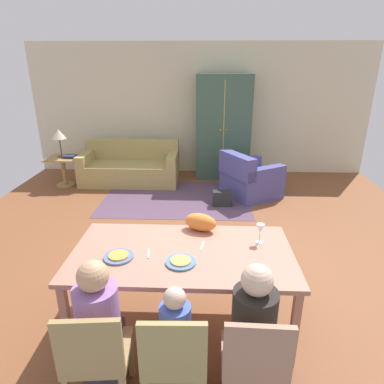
# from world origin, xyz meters

# --- Properties ---
(ground_plane) EXTENTS (7.14, 6.06, 0.02)m
(ground_plane) POSITION_xyz_m (0.00, 0.43, -0.01)
(ground_plane) COLOR brown
(back_wall) EXTENTS (7.14, 0.10, 2.70)m
(back_wall) POSITION_xyz_m (0.00, 3.51, 1.35)
(back_wall) COLOR beige
(back_wall) RESTS_ON ground_plane
(dining_table) EXTENTS (1.91, 1.01, 0.76)m
(dining_table) POSITION_xyz_m (-0.06, -1.29, 0.70)
(dining_table) COLOR #B37661
(dining_table) RESTS_ON ground_plane
(plate_near_man) EXTENTS (0.25, 0.25, 0.02)m
(plate_near_man) POSITION_xyz_m (-0.59, -1.41, 0.77)
(plate_near_man) COLOR slate
(plate_near_man) RESTS_ON dining_table
(pizza_near_man) EXTENTS (0.17, 0.17, 0.01)m
(pizza_near_man) POSITION_xyz_m (-0.59, -1.41, 0.78)
(pizza_near_man) COLOR gold
(pizza_near_man) RESTS_ON plate_near_man
(plate_near_child) EXTENTS (0.25, 0.25, 0.02)m
(plate_near_child) POSITION_xyz_m (-0.06, -1.47, 0.77)
(plate_near_child) COLOR teal
(plate_near_child) RESTS_ON dining_table
(pizza_near_child) EXTENTS (0.17, 0.17, 0.01)m
(pizza_near_child) POSITION_xyz_m (-0.06, -1.47, 0.78)
(pizza_near_child) COLOR #E3984E
(pizza_near_child) RESTS_ON plate_near_child
(wine_glass) EXTENTS (0.07, 0.07, 0.19)m
(wine_glass) POSITION_xyz_m (0.63, -1.11, 0.89)
(wine_glass) COLOR silver
(wine_glass) RESTS_ON dining_table
(fork) EXTENTS (0.04, 0.15, 0.01)m
(fork) POSITION_xyz_m (-0.35, -1.34, 0.76)
(fork) COLOR silver
(fork) RESTS_ON dining_table
(knife) EXTENTS (0.04, 0.17, 0.01)m
(knife) POSITION_xyz_m (0.11, -1.19, 0.76)
(knife) COLOR silver
(knife) RESTS_ON dining_table
(dining_chair_man) EXTENTS (0.45, 0.45, 0.87)m
(dining_chair_man) POSITION_xyz_m (-0.58, -2.15, 0.49)
(dining_chair_man) COLOR #9E814E
(dining_chair_man) RESTS_ON ground_plane
(person_man) EXTENTS (0.30, 0.41, 1.11)m
(person_man) POSITION_xyz_m (-0.59, -1.98, 0.51)
(person_man) COLOR #393445
(person_man) RESTS_ON ground_plane
(dining_chair_child) EXTENTS (0.43, 0.43, 0.87)m
(dining_chair_child) POSITION_xyz_m (-0.06, -2.15, 0.49)
(dining_chair_child) COLOR #9D8B52
(dining_chair_child) RESTS_ON ground_plane
(person_child) EXTENTS (0.22, 0.29, 0.92)m
(person_child) POSITION_xyz_m (-0.06, -1.98, 0.43)
(person_child) COLOR #3C354A
(person_child) RESTS_ON ground_plane
(dining_chair_woman) EXTENTS (0.43, 0.43, 0.87)m
(dining_chair_woman) POSITION_xyz_m (0.46, -2.15, 0.49)
(dining_chair_woman) COLOR #A1755B
(dining_chair_woman) RESTS_ON ground_plane
(person_woman) EXTENTS (0.30, 0.40, 1.11)m
(person_woman) POSITION_xyz_m (0.47, -1.98, 0.51)
(person_woman) COLOR #3A3042
(person_woman) RESTS_ON ground_plane
(cat) EXTENTS (0.36, 0.26, 0.17)m
(cat) POSITION_xyz_m (0.09, -0.88, 0.84)
(cat) COLOR orange
(cat) RESTS_ON dining_table
(area_rug) EXTENTS (2.60, 1.80, 0.01)m
(area_rug) POSITION_xyz_m (-0.38, 1.79, 0.00)
(area_rug) COLOR #563E54
(area_rug) RESTS_ON ground_plane
(couch) EXTENTS (1.92, 0.86, 0.82)m
(couch) POSITION_xyz_m (-1.38, 2.65, 0.30)
(couch) COLOR tan
(couch) RESTS_ON ground_plane
(armchair) EXTENTS (1.17, 1.17, 0.82)m
(armchair) POSITION_xyz_m (0.93, 1.97, 0.32)
(armchair) COLOR #4B4B90
(armchair) RESTS_ON ground_plane
(armoire) EXTENTS (1.10, 0.59, 2.10)m
(armoire) POSITION_xyz_m (0.49, 3.12, 1.05)
(armoire) COLOR #3A5846
(armoire) RESTS_ON ground_plane
(side_table) EXTENTS (0.56, 0.56, 0.58)m
(side_table) POSITION_xyz_m (-2.65, 2.39, 0.38)
(side_table) COLOR #A47E4B
(side_table) RESTS_ON ground_plane
(table_lamp) EXTENTS (0.26, 0.26, 0.54)m
(table_lamp) POSITION_xyz_m (-2.65, 2.39, 1.01)
(table_lamp) COLOR #4A462C
(table_lamp) RESTS_ON side_table
(book_lower) EXTENTS (0.22, 0.16, 0.03)m
(book_lower) POSITION_xyz_m (-2.44, 2.42, 0.59)
(book_lower) COLOR #9F2439
(book_lower) RESTS_ON side_table
(book_upper) EXTENTS (0.22, 0.16, 0.03)m
(book_upper) POSITION_xyz_m (-2.48, 2.35, 0.62)
(book_upper) COLOR #324984
(book_upper) RESTS_ON book_lower
(handbag) EXTENTS (0.32, 0.16, 0.26)m
(handbag) POSITION_xyz_m (0.43, 1.49, 0.13)
(handbag) COLOR #252827
(handbag) RESTS_ON ground_plane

